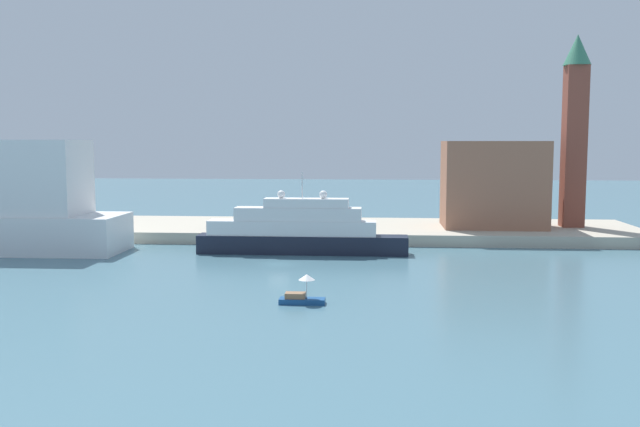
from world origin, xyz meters
TOP-DOWN VIEW (x-y plane):
  - ground at (0.00, 0.00)m, footprint 400.00×400.00m
  - quay_dock at (0.00, 27.82)m, footprint 110.00×23.63m
  - large_yacht at (1.71, 8.68)m, footprint 29.40×3.68m
  - small_motorboat at (5.22, -21.53)m, footprint 4.44×1.58m
  - harbor_building at (31.45, 27.18)m, footprint 16.14×10.49m
  - bell_tower at (44.38, 28.68)m, footprint 4.39×4.39m
  - parked_car at (-12.19, 22.62)m, footprint 4.43×1.63m
  - person_figure at (-8.33, 24.58)m, footprint 0.36×0.36m
  - mooring_bollard at (3.90, 16.91)m, footprint 0.55×0.55m

SIDE VIEW (x-z plane):
  - ground at x=0.00m, z-range 0.00..0.00m
  - quay_dock at x=0.00m, z-range 0.00..1.77m
  - small_motorboat at x=5.22m, z-range -0.56..2.35m
  - mooring_bollard at x=3.90m, z-range 1.77..2.59m
  - parked_car at x=-12.19m, z-range 1.67..3.00m
  - person_figure at x=-8.33m, z-range 1.70..3.32m
  - large_yacht at x=1.71m, z-range -2.60..8.84m
  - harbor_building at x=31.45m, z-range 1.77..15.72m
  - bell_tower at x=44.38m, z-range 3.05..33.94m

